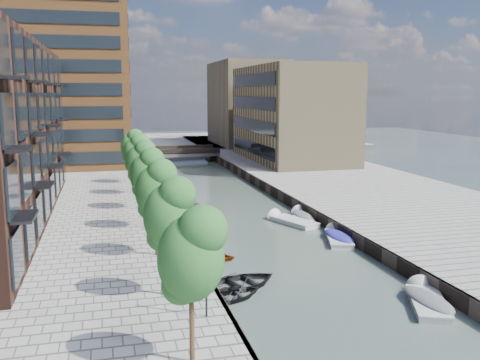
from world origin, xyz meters
name	(u,v)px	position (x,y,z in m)	size (l,w,h in m)	color
water	(217,198)	(0.00, 40.00, 0.00)	(300.00, 300.00, 0.00)	#38473F
quay_right	(355,187)	(16.00, 40.00, 0.50)	(20.00, 140.00, 1.00)	gray
quay_wall_left	(160,196)	(-6.10, 40.00, 0.50)	(0.25, 140.00, 1.00)	#332823
quay_wall_right	(272,191)	(6.10, 40.00, 0.50)	(0.25, 140.00, 1.00)	#332823
far_closure	(160,143)	(0.00, 100.00, 0.50)	(80.00, 40.00, 1.00)	gray
tower	(60,57)	(-17.00, 65.00, 16.00)	(18.00, 18.00, 30.00)	brown
tan_block_near	(291,113)	(16.00, 62.00, 8.00)	(12.00, 25.00, 14.00)	#99855E
tan_block_far	(247,103)	(16.00, 88.00, 9.00)	(12.00, 20.00, 16.00)	#99855E
bridge	(177,153)	(0.00, 72.00, 1.39)	(13.00, 6.00, 1.30)	gray
tree_0	(191,252)	(-8.50, 4.00, 5.31)	(2.50, 2.50, 5.95)	#382619
tree_1	(168,212)	(-8.50, 11.00, 5.31)	(2.50, 2.50, 5.95)	#382619
tree_2	(155,188)	(-8.50, 18.00, 5.31)	(2.50, 2.50, 5.95)	#382619
tree_3	(146,171)	(-8.50, 25.00, 5.31)	(2.50, 2.50, 5.95)	#382619
tree_4	(140,160)	(-8.50, 32.00, 5.31)	(2.50, 2.50, 5.95)	#382619
tree_5	(135,152)	(-8.50, 39.00, 5.31)	(2.50, 2.50, 5.95)	#382619
tree_6	(132,145)	(-8.50, 46.00, 5.31)	(2.50, 2.50, 5.95)	#382619
lamp_0	(206,263)	(-7.20, 8.00, 3.51)	(0.24, 0.24, 4.12)	black
lamp_1	(166,197)	(-7.20, 24.00, 3.51)	(0.24, 0.24, 4.12)	black
lamp_2	(148,168)	(-7.20, 40.00, 3.51)	(0.24, 0.24, 4.12)	black
sloop_0	(227,299)	(-5.31, 12.19, 0.00)	(3.03, 4.24, 0.88)	black
sloop_1	(241,287)	(-4.11, 13.81, 0.00)	(3.38, 4.74, 0.98)	black
sloop_2	(204,260)	(-5.25, 19.29, 0.00)	(3.00, 4.20, 0.87)	#A04311
sloop_3	(176,207)	(-4.89, 36.67, 0.00)	(3.29, 4.61, 0.96)	#B1B0AF
sloop_4	(173,200)	(-4.73, 40.11, 0.00)	(3.60, 5.04, 1.04)	black
motorboat_1	(427,301)	(4.83, 8.91, 0.20)	(3.44, 5.09, 1.61)	#B0B0AE
motorboat_2	(289,222)	(3.74, 27.70, 0.10)	(3.44, 5.22, 1.65)	silver
motorboat_3	(338,238)	(5.54, 21.59, 0.20)	(3.08, 5.18, 1.64)	#BAB9B8
motorboat_4	(302,216)	(5.39, 28.98, 0.18)	(2.51, 4.69, 1.49)	white
car	(261,156)	(11.06, 61.32, 1.68)	(1.59, 3.96, 1.35)	silver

